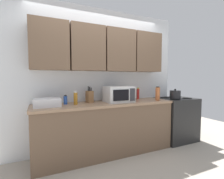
{
  "coord_description": "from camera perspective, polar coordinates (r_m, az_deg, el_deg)",
  "views": [
    {
      "loc": [
        -1.08,
        -2.91,
        1.32
      ],
      "look_at": [
        0.13,
        -0.25,
        1.12
      ],
      "focal_mm": 26.35,
      "sensor_mm": 36.0,
      "label": 1
    }
  ],
  "objects": [
    {
      "name": "wall_back_with_cabinets",
      "position": [
        3.05,
        -3.72,
        8.72
      ],
      "size": [
        3.29,
        0.38,
        2.6
      ],
      "color": "white",
      "rests_on": "ground_plane"
    },
    {
      "name": "ground_plane",
      "position": [
        2.56,
        4.84,
        -27.14
      ],
      "size": [
        8.0,
        8.0,
        0.0
      ],
      "primitive_type": "plane",
      "color": "#B2A899"
    },
    {
      "name": "bottle_blue_cleaner",
      "position": [
        2.76,
        -15.84,
        -3.51
      ],
      "size": [
        0.06,
        0.06,
        0.15
      ],
      "color": "#2D56B7",
      "rests_on": "counter_run"
    },
    {
      "name": "bottle_red_sauce",
      "position": [
        3.38,
        9.0,
        -1.4
      ],
      "size": [
        0.05,
        0.05,
        0.23
      ],
      "color": "red",
      "rests_on": "counter_run"
    },
    {
      "name": "dish_rack",
      "position": [
        2.64,
        -21.6,
        -4.23
      ],
      "size": [
        0.38,
        0.3,
        0.12
      ],
      "primitive_type": "cube",
      "color": "silver",
      "rests_on": "counter_run"
    },
    {
      "name": "stove_range",
      "position": [
        3.82,
        21.13,
        -9.46
      ],
      "size": [
        0.76,
        0.64,
        0.91
      ],
      "color": "black",
      "rests_on": "ground_plane"
    },
    {
      "name": "knife_block",
      "position": [
        2.88,
        -7.78,
        -2.42
      ],
      "size": [
        0.12,
        0.14,
        0.28
      ],
      "color": "brown",
      "rests_on": "counter_run"
    },
    {
      "name": "bottle_amber_vinegar",
      "position": [
        2.69,
        -12.52,
        -2.95
      ],
      "size": [
        0.06,
        0.06,
        0.22
      ],
      "color": "#AD701E",
      "rests_on": "counter_run"
    },
    {
      "name": "counter_run",
      "position": [
        2.95,
        -1.97,
        -13.19
      ],
      "size": [
        2.42,
        0.63,
        0.9
      ],
      "color": "brown",
      "rests_on": "ground_plane"
    },
    {
      "name": "kettle",
      "position": [
        3.52,
        21.05,
        -1.66
      ],
      "size": [
        0.21,
        0.21,
        0.2
      ],
      "color": "black",
      "rests_on": "stove_range"
    },
    {
      "name": "bottle_spice_jar",
      "position": [
        3.24,
        15.56,
        -1.41
      ],
      "size": [
        0.08,
        0.08,
        0.26
      ],
      "color": "#BC6638",
      "rests_on": "counter_run"
    },
    {
      "name": "microwave",
      "position": [
        2.91,
        2.36,
        -1.6
      ],
      "size": [
        0.48,
        0.37,
        0.28
      ],
      "color": "silver",
      "rests_on": "counter_run"
    }
  ]
}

